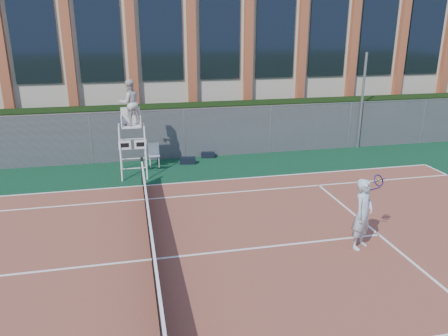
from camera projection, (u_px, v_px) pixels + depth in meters
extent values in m
plane|color=#233814|center=(152.00, 260.00, 11.14)|extent=(120.00, 120.00, 0.00)
cube|color=#0B3121|center=(150.00, 242.00, 12.07)|extent=(36.00, 20.00, 0.01)
cube|color=brown|center=(152.00, 260.00, 11.13)|extent=(23.77, 10.97, 0.02)
cylinder|color=black|center=(142.00, 171.00, 16.16)|extent=(0.10, 0.10, 1.10)
cube|color=black|center=(151.00, 244.00, 11.00)|extent=(0.03, 11.00, 0.86)
cube|color=white|center=(151.00, 228.00, 10.85)|extent=(0.06, 11.20, 0.07)
cube|color=black|center=(138.00, 130.00, 20.07)|extent=(40.00, 1.40, 2.20)
cube|color=#BCB39C|center=(131.00, 54.00, 26.59)|extent=(44.00, 10.00, 8.00)
cylinder|color=#9EA0A5|center=(362.00, 101.00, 20.63)|extent=(0.12, 0.12, 4.53)
cylinder|color=white|center=(121.00, 155.00, 16.68)|extent=(0.06, 0.57, 2.07)
cylinder|color=white|center=(146.00, 153.00, 16.87)|extent=(0.06, 0.57, 2.07)
cylinder|color=white|center=(121.00, 148.00, 17.66)|extent=(0.06, 0.57, 2.07)
cylinder|color=white|center=(145.00, 146.00, 17.85)|extent=(0.06, 0.57, 2.07)
cube|color=white|center=(131.00, 126.00, 16.96)|extent=(0.74, 0.64, 0.06)
cube|color=white|center=(131.00, 115.00, 17.12)|extent=(0.74, 0.05, 0.64)
cube|color=white|center=(125.00, 145.00, 16.70)|extent=(0.47, 0.03, 0.36)
cube|color=white|center=(140.00, 144.00, 16.82)|extent=(0.47, 0.03, 0.36)
imported|color=silver|center=(130.00, 103.00, 16.72)|extent=(1.03, 0.91, 1.75)
cube|color=silver|center=(154.00, 156.00, 18.37)|extent=(0.46, 0.46, 0.04)
cube|color=silver|center=(154.00, 148.00, 18.48)|extent=(0.45, 0.04, 0.48)
cylinder|color=silver|center=(150.00, 163.00, 18.24)|extent=(0.03, 0.03, 0.45)
cylinder|color=silver|center=(159.00, 162.00, 18.31)|extent=(0.03, 0.03, 0.45)
cylinder|color=silver|center=(150.00, 160.00, 18.58)|extent=(0.03, 0.03, 0.45)
cylinder|color=silver|center=(159.00, 160.00, 18.65)|extent=(0.03, 0.03, 0.45)
cube|color=black|center=(188.00, 161.00, 18.80)|extent=(0.71, 0.39, 0.29)
cube|color=black|center=(208.00, 155.00, 19.69)|extent=(0.66, 0.39, 0.25)
imported|color=silver|center=(363.00, 214.00, 11.45)|extent=(0.84, 0.78, 1.93)
torus|color=#1E1654|center=(379.00, 180.00, 11.54)|extent=(0.38, 0.30, 0.30)
sphere|color=#CCE533|center=(378.00, 180.00, 11.74)|extent=(0.07, 0.07, 0.07)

